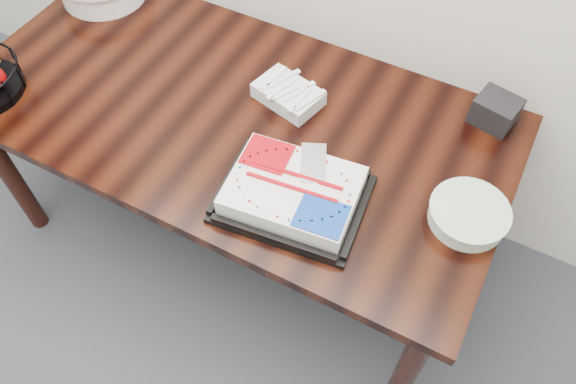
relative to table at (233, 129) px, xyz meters
The scene contains 5 objects.
table is the anchor object (origin of this frame).
cake_tray 0.43m from the table, 32.67° to the right, with size 0.44×0.36×0.08m.
plate_stack 0.81m from the table, ahead, with size 0.22×0.22×0.05m.
fork_bag 0.22m from the table, 42.18° to the left, with size 0.24×0.18×0.06m.
napkin_box 0.84m from the table, 24.80° to the left, with size 0.13×0.11×0.09m, color black.
Camera 1 is at (0.76, 0.96, 2.07)m, focal length 35.00 mm.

